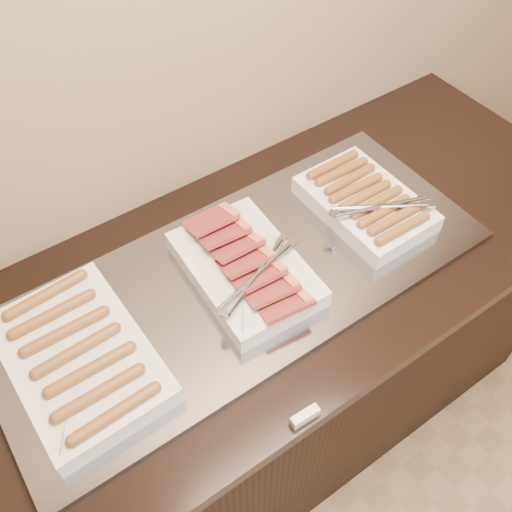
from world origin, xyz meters
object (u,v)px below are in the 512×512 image
at_px(dish_right, 366,202).
at_px(warming_tray, 243,279).
at_px(counter, 244,371).
at_px(dish_center, 246,268).
at_px(dish_left, 79,357).

bearing_deg(dish_right, warming_tray, 179.01).
relative_size(warming_tray, dish_right, 3.57).
distance_m(counter, dish_center, 0.50).
xyz_separation_m(warming_tray, dish_center, (0.01, -0.00, 0.04)).
xyz_separation_m(counter, dish_left, (-0.41, 0.00, 0.50)).
bearing_deg(dish_center, warming_tray, 145.74).
xyz_separation_m(counter, dish_center, (0.01, -0.00, 0.50)).
relative_size(counter, dish_left, 5.09).
distance_m(counter, warming_tray, 0.46).
bearing_deg(dish_right, counter, 179.02).
relative_size(dish_left, dish_right, 1.20).
xyz_separation_m(counter, warming_tray, (0.01, 0.00, 0.46)).
bearing_deg(warming_tray, dish_left, 180.00).
distance_m(counter, dish_left, 0.64).
height_order(dish_left, dish_center, dish_center).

